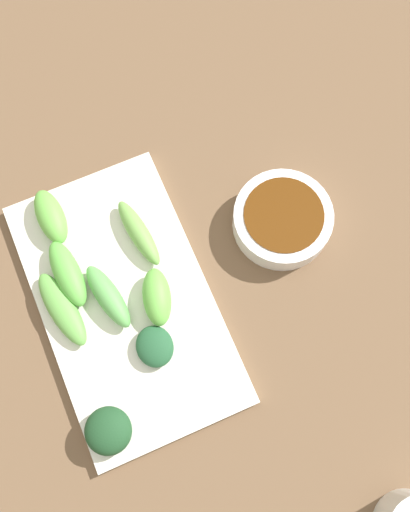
{
  "coord_description": "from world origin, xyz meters",
  "views": [
    {
      "loc": [
        0.04,
        0.15,
        0.7
      ],
      "look_at": [
        -0.03,
        -0.02,
        0.05
      ],
      "focal_mm": 42.15,
      "sensor_mm": 36.0,
      "label": 1
    }
  ],
  "objects": [
    {
      "name": "tabletop",
      "position": [
        0.0,
        0.0,
        0.01
      ],
      "size": [
        2.1,
        2.1,
        0.02
      ],
      "primitive_type": "cube",
      "color": "brown",
      "rests_on": "ground"
    },
    {
      "name": "sauce_bowl",
      "position": [
        -0.13,
        -0.03,
        0.04
      ],
      "size": [
        0.12,
        0.12,
        0.03
      ],
      "color": "white",
      "rests_on": "tabletop"
    },
    {
      "name": "serving_plate",
      "position": [
        0.07,
        -0.01,
        0.03
      ],
      "size": [
        0.19,
        0.33,
        0.01
      ],
      "primitive_type": "cube",
      "color": "silver",
      "rests_on": "tabletop"
    },
    {
      "name": "broccoli_leafy_0",
      "position": [
        0.14,
        0.11,
        0.05
      ],
      "size": [
        0.06,
        0.06,
        0.03
      ],
      "primitive_type": "ellipsoid",
      "rotation": [
        0.0,
        0.0,
        0.2
      ],
      "color": "#1E4826",
      "rests_on": "serving_plate"
    },
    {
      "name": "broccoli_leafy_1",
      "position": [
        0.06,
        0.05,
        0.04
      ],
      "size": [
        0.04,
        0.05,
        0.02
      ],
      "primitive_type": "ellipsoid",
      "rotation": [
        0.0,
        0.0,
        -0.04
      ],
      "color": "#235532",
      "rests_on": "serving_plate"
    },
    {
      "name": "broccoli_stalk_2",
      "position": [
        0.11,
        -0.14,
        0.05
      ],
      "size": [
        0.03,
        0.07,
        0.03
      ],
      "primitive_type": "ellipsoid",
      "rotation": [
        0.0,
        0.0,
        0.02
      ],
      "color": "#68B847",
      "rests_on": "serving_plate"
    },
    {
      "name": "broccoli_stalk_3",
      "position": [
        0.14,
        -0.03,
        0.04
      ],
      "size": [
        0.05,
        0.1,
        0.02
      ],
      "primitive_type": "ellipsoid",
      "rotation": [
        0.0,
        0.0,
        0.17
      ],
      "color": "#63AB4A",
      "rests_on": "serving_plate"
    },
    {
      "name": "broccoli_stalk_4",
      "position": [
        0.12,
        -0.07,
        0.05
      ],
      "size": [
        0.03,
        0.09,
        0.03
      ],
      "primitive_type": "ellipsoid",
      "rotation": [
        0.0,
        0.0,
        0.05
      ],
      "color": "#5FB947",
      "rests_on": "serving_plate"
    },
    {
      "name": "broccoli_stalk_5",
      "position": [
        0.03,
        -0.08,
        0.04
      ],
      "size": [
        0.03,
        0.09,
        0.02
      ],
      "primitive_type": "ellipsoid",
      "rotation": [
        0.0,
        0.0,
        0.14
      ],
      "color": "#70A94D",
      "rests_on": "serving_plate"
    },
    {
      "name": "broccoli_stalk_6",
      "position": [
        0.04,
        -0.0,
        0.05
      ],
      "size": [
        0.05,
        0.07,
        0.03
      ],
      "primitive_type": "ellipsoid",
      "rotation": [
        0.0,
        0.0,
        -0.27
      ],
      "color": "#67B947",
      "rests_on": "serving_plate"
    },
    {
      "name": "broccoli_stalk_7",
      "position": [
        0.09,
        -0.02,
        0.04
      ],
      "size": [
        0.04,
        0.09,
        0.03
      ],
      "primitive_type": "ellipsoid",
      "rotation": [
        0.0,
        0.0,
        0.19
      ],
      "color": "#5EAC54",
      "rests_on": "serving_plate"
    }
  ]
}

